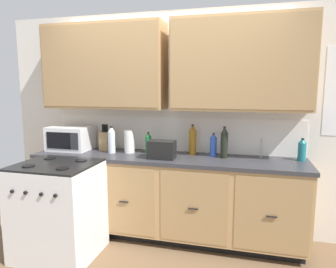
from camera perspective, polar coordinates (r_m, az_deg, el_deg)
The scene contains 15 objects.
ground_plane at distance 3.41m, azimuth -1.86°, elevation -20.67°, with size 8.00×8.00×0.00m, color brown.
wall_unit at distance 3.46m, azimuth 0.43°, elevation 8.65°, with size 4.14×0.40×2.52m.
counter_run at distance 3.47m, azimuth -0.42°, elevation -11.44°, with size 2.97×0.64×0.93m.
stove_range at distance 3.31m, azimuth -19.75°, elevation -13.10°, with size 0.76×0.68×0.95m.
microwave at distance 3.85m, azimuth -17.70°, elevation -0.74°, with size 0.48×0.37×0.28m.
toaster at distance 3.22m, azimuth -1.18°, elevation -2.91°, with size 0.28×0.18×0.19m.
knife_block at distance 3.73m, azimuth -11.53°, elevation -1.18°, with size 0.11×0.14×0.31m.
sink_faucet at distance 3.42m, azimuth 17.01°, elevation -2.52°, with size 0.02×0.02×0.20m, color #B2B5BA.
paper_towel_roll at distance 3.53m, azimuth -7.21°, elevation -1.39°, with size 0.12×0.12×0.26m, color white.
bottle_clear at distance 3.54m, azimuth -10.46°, elevation -1.10°, with size 0.08×0.08×0.31m.
bottle_teal at distance 3.40m, azimuth 23.68°, elevation -2.71°, with size 0.08×0.08×0.23m.
bottle_blue at distance 3.36m, azimuth 8.43°, elevation -2.03°, with size 0.07×0.07×0.25m.
bottle_amber at distance 3.42m, azimuth 4.60°, elevation -1.11°, with size 0.08×0.08×0.34m.
bottle_dark at distance 3.29m, azimuth 10.42°, elevation -1.59°, with size 0.08×0.08×0.34m.
bottle_green at distance 3.48m, azimuth -3.67°, elevation -1.67°, with size 0.07×0.07×0.24m.
Camera 1 is at (0.85, -2.85, 1.67)m, focal length 32.75 mm.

